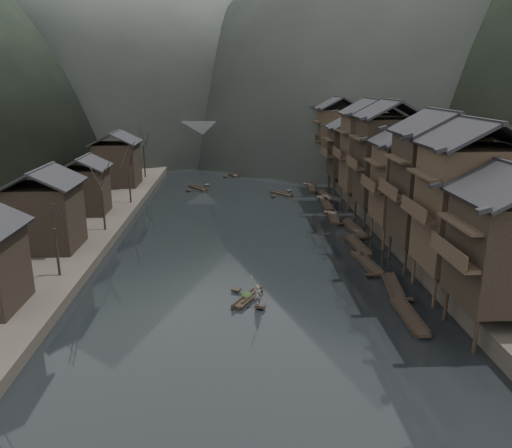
{
  "coord_description": "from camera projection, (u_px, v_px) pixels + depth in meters",
  "views": [
    {
      "loc": [
        -1.52,
        -39.2,
        17.4
      ],
      "look_at": [
        0.71,
        12.52,
        2.5
      ],
      "focal_mm": 35.0,
      "sensor_mm": 36.0,
      "label": 1
    }
  ],
  "objects": [
    {
      "name": "bare_trees",
      "position": [
        112.0,
        172.0,
        62.82
      ],
      "size": [
        3.92,
        62.73,
        7.84
      ],
      "color": "black",
      "rests_on": "left_bank"
    },
    {
      "name": "cargo_heap",
      "position": [
        246.0,
        291.0,
        41.03
      ],
      "size": [
        0.98,
        1.28,
        0.59
      ],
      "primitive_type": "ellipsoid",
      "color": "black",
      "rests_on": "hero_sampan"
    },
    {
      "name": "hero_sampan",
      "position": [
        248.0,
        298.0,
        41.01
      ],
      "size": [
        2.78,
        4.26,
        0.43
      ],
      "color": "black",
      "rests_on": "water"
    },
    {
      "name": "stilt_houses",
      "position": [
        392.0,
        155.0,
        59.44
      ],
      "size": [
        9.0,
        67.6,
        15.49
      ],
      "color": "black",
      "rests_on": "ground"
    },
    {
      "name": "midriver_boats",
      "position": [
        242.0,
        178.0,
        91.28
      ],
      "size": [
        17.32,
        33.45,
        0.45
      ],
      "color": "black",
      "rests_on": "water"
    },
    {
      "name": "boatman",
      "position": [
        257.0,
        293.0,
        39.44
      ],
      "size": [
        0.68,
        0.52,
        1.69
      ],
      "primitive_type": "imported",
      "rotation": [
        0.0,
        0.0,
        2.95
      ],
      "color": "#535355",
      "rests_on": "hero_sampan"
    },
    {
      "name": "left_bank",
      "position": [
        25.0,
        190.0,
        79.31
      ],
      "size": [
        40.0,
        200.0,
        1.2
      ],
      "primitive_type": "cube",
      "color": "#2D2823",
      "rests_on": "ground"
    },
    {
      "name": "left_houses",
      "position": [
        76.0,
        183.0,
        59.41
      ],
      "size": [
        8.1,
        53.2,
        8.73
      ],
      "color": "black",
      "rests_on": "left_bank"
    },
    {
      "name": "bamboo_pole",
      "position": [
        260.0,
        262.0,
        38.73
      ],
      "size": [
        1.52,
        1.58,
        3.47
      ],
      "primitive_type": "cylinder",
      "rotation": [
        0.54,
        0.0,
        -0.77
      ],
      "color": "#8C7A51",
      "rests_on": "boatman"
    },
    {
      "name": "stone_bridge",
      "position": [
        241.0,
        138.0,
        110.23
      ],
      "size": [
        40.0,
        6.0,
        9.0
      ],
      "color": "#4C4C4F",
      "rests_on": "ground"
    },
    {
      "name": "moored_sampans",
      "position": [
        335.0,
        214.0,
        66.85
      ],
      "size": [
        3.33,
        66.59,
        0.47
      ],
      "color": "black",
      "rests_on": "water"
    },
    {
      "name": "right_bank",
      "position": [
        457.0,
        185.0,
        82.12
      ],
      "size": [
        40.0,
        200.0,
        1.8
      ],
      "primitive_type": "cube",
      "color": "#2D2823",
      "rests_on": "ground"
    },
    {
      "name": "water",
      "position": [
        254.0,
        293.0,
        42.51
      ],
      "size": [
        300.0,
        300.0,
        0.0
      ],
      "primitive_type": "plane",
      "color": "black",
      "rests_on": "ground"
    }
  ]
}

